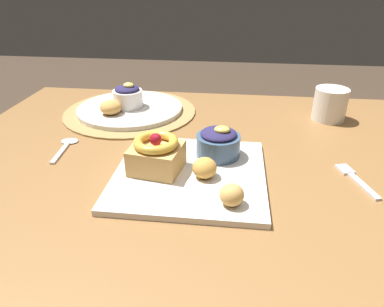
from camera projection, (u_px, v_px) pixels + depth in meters
dining_table at (227, 203)px, 0.77m from camera, size 1.27×0.91×0.73m
woven_placemat at (131, 112)px, 0.98m from camera, size 0.36×0.36×0.00m
front_plate at (191, 174)px, 0.68m from camera, size 0.29×0.29×0.01m
cake_slice at (157, 154)px, 0.67m from camera, size 0.11×0.10×0.08m
berry_ramekin at (219, 143)px, 0.72m from camera, size 0.09×0.09×0.07m
fritter_front at (233, 195)px, 0.57m from camera, size 0.04×0.04×0.04m
fritter_middle at (205, 168)px, 0.65m from camera, size 0.05×0.05×0.04m
back_plate at (131, 109)px, 0.98m from camera, size 0.29×0.29×0.01m
back_ramekin at (128, 96)px, 0.96m from camera, size 0.08×0.08×0.07m
back_pastry at (111, 107)px, 0.92m from camera, size 0.06×0.06×0.04m
fork at (355, 178)px, 0.67m from camera, size 0.05×0.13×0.00m
spoon at (66, 146)px, 0.79m from camera, size 0.04×0.13×0.00m
coffee_mug at (331, 104)px, 0.92m from camera, size 0.09×0.09×0.08m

